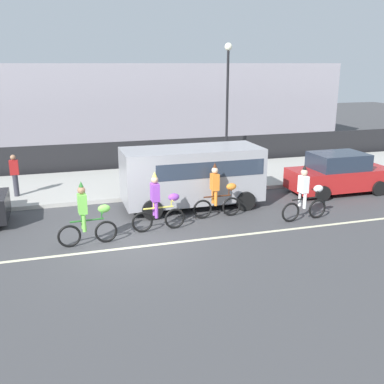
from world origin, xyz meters
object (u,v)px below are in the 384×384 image
parade_cyclist_purple (159,205)px  parade_cyclist_orange (218,194)px  parade_cyclist_zebra (305,196)px  parked_van_grey (194,173)px  street_lamp_post (228,87)px  pedestrian_onlooker (15,174)px  parade_cyclist_lime (87,217)px  parked_car_red (339,174)px

parade_cyclist_purple → parade_cyclist_orange: same height
parade_cyclist_zebra → parked_van_grey: 4.03m
parade_cyclist_zebra → street_lamp_post: 8.51m
parade_cyclist_orange → street_lamp_post: (2.91, 6.79, 3.15)m
parade_cyclist_purple → parade_cyclist_zebra: bearing=-5.4°
pedestrian_onlooker → parade_cyclist_lime: bearing=-66.8°
parade_cyclist_lime → pedestrian_onlooker: 5.86m
parade_cyclist_lime → parade_cyclist_orange: same height
parade_cyclist_orange → parked_car_red: bearing=14.3°
parked_van_grey → street_lamp_post: 6.87m
parade_cyclist_purple → pedestrian_onlooker: parade_cyclist_purple is taller
street_lamp_post → parade_cyclist_zebra: bearing=-91.6°
parade_cyclist_orange → parked_van_grey: parked_van_grey is taller
parked_van_grey → pedestrian_onlooker: (-6.31, 2.77, -0.27)m
parked_car_red → street_lamp_post: 6.82m
parade_cyclist_purple → parked_van_grey: size_ratio=0.38×
parade_cyclist_lime → parade_cyclist_purple: (2.22, 0.55, 0.00)m
parade_cyclist_lime → parade_cyclist_zebra: same height
parade_cyclist_orange → pedestrian_onlooker: 7.92m
parade_cyclist_lime → parade_cyclist_zebra: (7.11, 0.08, 0.00)m
parade_cyclist_orange → pedestrian_onlooker: (-6.72, 4.18, 0.17)m
parade_cyclist_purple → parade_cyclist_zebra: size_ratio=1.00×
parade_cyclist_zebra → parked_car_red: size_ratio=0.47×
parade_cyclist_purple → parked_car_red: (7.94, 2.12, -0.06)m
parade_cyclist_orange → parked_van_grey: (-0.41, 1.41, 0.44)m
parade_cyclist_orange → street_lamp_post: 8.03m
parked_car_red → street_lamp_post: street_lamp_post is taller
pedestrian_onlooker → parade_cyclist_zebra: bearing=-29.4°
parade_cyclist_purple → parade_cyclist_orange: size_ratio=1.00×
parked_car_red → street_lamp_post: size_ratio=0.70×
parade_cyclist_purple → street_lamp_post: (5.10, 7.44, 3.15)m
parked_van_grey → pedestrian_onlooker: size_ratio=3.09×
parade_cyclist_lime → street_lamp_post: 11.29m
parade_cyclist_purple → parked_van_grey: 2.76m
parade_cyclist_orange → parade_cyclist_zebra: bearing=-22.5°
parade_cyclist_zebra → parked_car_red: parade_cyclist_zebra is taller
parade_cyclist_zebra → pedestrian_onlooker: parade_cyclist_zebra is taller
parade_cyclist_orange → parade_cyclist_zebra: same height
parade_cyclist_lime → parade_cyclist_purple: bearing=13.9°
street_lamp_post → pedestrian_onlooker: size_ratio=3.62×
parade_cyclist_lime → parked_car_red: bearing=14.7°
parked_car_red → pedestrian_onlooker: (-12.47, 2.71, 0.23)m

